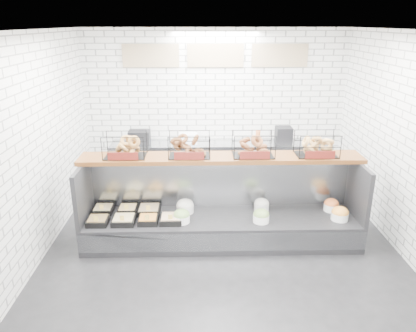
{
  "coord_description": "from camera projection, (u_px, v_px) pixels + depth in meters",
  "views": [
    {
      "loc": [
        -0.33,
        -5.05,
        3.09
      ],
      "look_at": [
        -0.19,
        0.45,
        1.13
      ],
      "focal_mm": 35.0,
      "sensor_mm": 36.0,
      "label": 1
    }
  ],
  "objects": [
    {
      "name": "prep_counter",
      "position": [
        215.0,
        164.0,
        7.93
      ],
      "size": [
        4.0,
        0.6,
        1.2
      ],
      "color": "#93969B",
      "rests_on": "ground"
    },
    {
      "name": "room_shell",
      "position": [
        222.0,
        100.0,
        5.68
      ],
      "size": [
        5.02,
        5.51,
        3.01
      ],
      "color": "white",
      "rests_on": "ground"
    },
    {
      "name": "display_case",
      "position": [
        220.0,
        219.0,
        6.01
      ],
      "size": [
        4.0,
        0.9,
        1.2
      ],
      "color": "black",
      "rests_on": "ground"
    },
    {
      "name": "bagel_shelf",
      "position": [
        221.0,
        148.0,
        5.83
      ],
      "size": [
        4.1,
        0.5,
        0.4
      ],
      "color": "#48250F",
      "rests_on": "display_case"
    },
    {
      "name": "ground",
      "position": [
        222.0,
        251.0,
        5.8
      ],
      "size": [
        5.5,
        5.5,
        0.0
      ],
      "primitive_type": "plane",
      "color": "black",
      "rests_on": "ground"
    }
  ]
}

